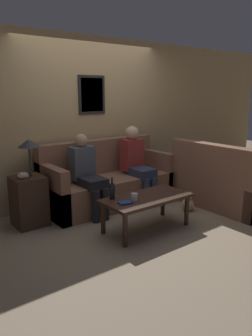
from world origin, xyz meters
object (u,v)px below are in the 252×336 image
object	(u,v)px
wine_bottle	(112,191)
drinking_glass	(134,197)
couch_side	(222,184)
couch_main	(107,182)
person_left	(87,172)
teddy_bear	(188,203)
person_right	(137,161)
coffee_table	(146,201)

from	to	relation	value
wine_bottle	drinking_glass	xyz separation A→B (m)	(0.17, -0.23, -0.06)
couch_side	couch_main	bearing A→B (deg)	48.95
person_left	teddy_bear	world-z (taller)	person_left
person_right	wine_bottle	bearing A→B (deg)	-143.56
couch_main	person_left	size ratio (longest dim) A/B	1.79
couch_main	couch_side	distance (m)	1.79
drinking_glass	teddy_bear	size ratio (longest dim) A/B	0.32
person_right	teddy_bear	bearing A→B (deg)	-68.91
couch_side	wine_bottle	bearing A→B (deg)	82.98
person_left	teddy_bear	distance (m)	1.58
drinking_glass	person_right	xyz separation A→B (m)	(0.84, 0.98, 0.18)
couch_side	drinking_glass	distance (m)	1.76
coffee_table	teddy_bear	bearing A→B (deg)	7.47
wine_bottle	drinking_glass	bearing A→B (deg)	-52.58
couch_main	person_right	size ratio (longest dim) A/B	1.71
couch_side	coffee_table	bearing A→B (deg)	88.64
couch_side	coffee_table	distance (m)	1.53
coffee_table	wine_bottle	size ratio (longest dim) A/B	4.22
person_left	couch_side	bearing A→B (deg)	-27.87
couch_side	teddy_bear	size ratio (longest dim) A/B	5.12
couch_side	drinking_glass	world-z (taller)	couch_side
person_left	person_right	xyz separation A→B (m)	(0.93, 0.01, 0.03)
couch_side	wine_bottle	xyz separation A→B (m)	(-1.93, 0.24, 0.20)
couch_side	teddy_bear	distance (m)	0.65
couch_side	person_right	xyz separation A→B (m)	(-0.91, 0.99, 0.32)
person_right	coffee_table	bearing A→B (deg)	-123.15
couch_side	person_left	world-z (taller)	person_left
drinking_glass	couch_main	bearing A→B (deg)	71.16
wine_bottle	teddy_bear	distance (m)	1.40
coffee_table	person_right	size ratio (longest dim) A/B	0.95
teddy_bear	coffee_table	bearing A→B (deg)	-172.53
coffee_table	person_left	size ratio (longest dim) A/B	1.00
coffee_table	couch_main	bearing A→B (deg)	81.17
couch_side	person_left	distance (m)	2.10
couch_side	coffee_table	xyz separation A→B (m)	(-1.53, 0.04, 0.04)
wine_bottle	person_right	size ratio (longest dim) A/B	0.23
teddy_bear	drinking_glass	bearing A→B (deg)	-172.68
wine_bottle	person_left	bearing A→B (deg)	83.48
couch_main	drinking_glass	world-z (taller)	couch_main
wine_bottle	person_left	world-z (taller)	person_left
wine_bottle	couch_side	bearing A→B (deg)	-7.02
drinking_glass	coffee_table	bearing A→B (deg)	6.66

